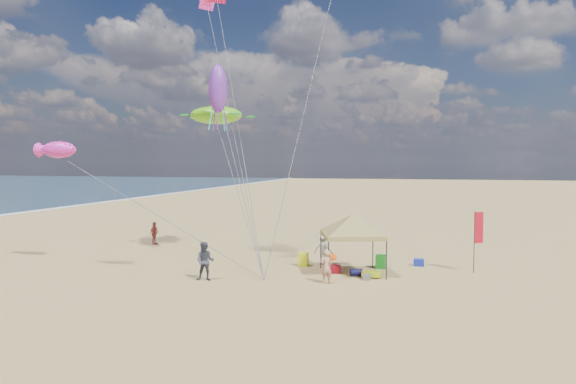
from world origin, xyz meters
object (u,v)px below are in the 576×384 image
object	(u,v)px
chair_green	(381,262)
beach_cart	(371,274)
cooler_blue	(419,262)
person_near_b	(205,261)
person_near_a	(326,267)
chair_yellow	(303,259)
person_far_a	(154,233)
person_near_c	(323,249)
canopy_tent	(352,217)
feather_flag	(478,232)
cooler_red	(335,269)

from	to	relation	value
chair_green	beach_cart	bearing A→B (deg)	-96.12
cooler_blue	person_near_b	xyz separation A→B (m)	(-9.60, -5.93, 0.71)
beach_cart	person_near_b	xyz separation A→B (m)	(-7.44, -2.50, 0.70)
cooler_blue	person_near_b	size ratio (longest dim) A/B	0.30
cooler_blue	person_near_a	size ratio (longest dim) A/B	0.35
person_near_a	chair_yellow	bearing A→B (deg)	-96.66
beach_cart	person_near_a	distance (m)	2.55
beach_cart	person_far_a	size ratio (longest dim) A/B	0.59
person_near_a	person_near_c	world-z (taller)	person_near_c
chair_green	person_near_a	xyz separation A→B (m)	(-2.14, -3.94, 0.42)
canopy_tent	feather_flag	world-z (taller)	canopy_tent
feather_flag	cooler_blue	distance (m)	3.50
person_near_a	person_near_b	distance (m)	5.62
feather_flag	person_near_b	bearing A→B (deg)	-158.04
person_near_c	chair_yellow	bearing A→B (deg)	42.64
feather_flag	cooler_blue	size ratio (longest dim) A/B	5.73
canopy_tent	chair_green	distance (m)	3.24
chair_yellow	person_near_b	bearing A→B (deg)	-130.16
cooler_red	chair_yellow	bearing A→B (deg)	147.39
feather_flag	person_far_a	world-z (taller)	feather_flag
chair_yellow	beach_cart	size ratio (longest dim) A/B	0.78
chair_green	cooler_red	bearing A→B (deg)	-141.59
canopy_tent	chair_yellow	distance (m)	3.88
feather_flag	person_near_a	bearing A→B (deg)	-149.04
cooler_blue	chair_yellow	bearing A→B (deg)	-165.11
cooler_red	cooler_blue	distance (m)	4.90
canopy_tent	cooler_red	bearing A→B (deg)	-177.04
canopy_tent	chair_green	world-z (taller)	canopy_tent
person_far_a	feather_flag	bearing A→B (deg)	-96.87
canopy_tent	person_near_c	size ratio (longest dim) A/B	3.07
person_near_b	chair_yellow	bearing A→B (deg)	38.81
person_near_b	person_far_a	bearing A→B (deg)	120.06
feather_flag	person_near_c	bearing A→B (deg)	-179.68
person_near_a	person_near_c	bearing A→B (deg)	-112.47
person_near_a	canopy_tent	bearing A→B (deg)	-145.65
person_near_c	person_far_a	size ratio (longest dim) A/B	1.12
person_near_a	person_far_a	xyz separation A→B (m)	(-13.09, 7.76, -0.01)
chair_yellow	cooler_red	bearing A→B (deg)	-32.61
canopy_tent	cooler_blue	world-z (taller)	canopy_tent
beach_cart	person_near_a	world-z (taller)	person_near_a
chair_green	person_near_b	distance (m)	9.10
feather_flag	person_far_a	xyz separation A→B (m)	(-19.95, 3.64, -1.30)
chair_green	chair_yellow	distance (m)	4.04
person_near_c	person_far_a	world-z (taller)	person_near_c
canopy_tent	person_near_b	distance (m)	7.42
canopy_tent	person_near_a	bearing A→B (deg)	-110.65
person_far_a	chair_green	bearing A→B (deg)	-100.60
canopy_tent	person_near_b	xyz separation A→B (m)	(-6.41, -3.19, -1.93)
canopy_tent	feather_flag	xyz separation A→B (m)	(6.00, 1.82, -0.77)
chair_green	person_near_c	world-z (taller)	person_near_c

